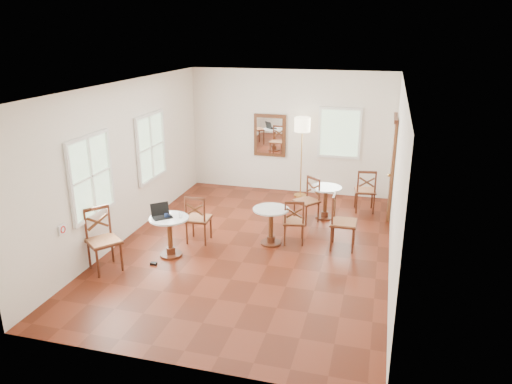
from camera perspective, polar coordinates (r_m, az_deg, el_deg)
ground at (r=9.21m, az=-0.49°, el=-6.48°), size 7.00×7.00×0.00m
room_shell at (r=8.85m, az=-0.42°, el=5.44°), size 5.02×7.02×3.01m
cafe_table_near at (r=8.84m, az=-10.08°, el=-4.66°), size 0.70×0.70×0.74m
cafe_table_mid at (r=9.17m, az=1.75°, el=-3.56°), size 0.68×0.68×0.72m
cafe_table_back at (r=10.53m, az=8.15°, el=-0.80°), size 0.67×0.67×0.71m
chair_near_a at (r=9.32m, az=-6.82°, el=-3.10°), size 0.47×0.47×0.96m
chair_near_b at (r=8.59m, az=-17.51°, el=-5.39°), size 0.70×0.70×1.08m
chair_mid_a at (r=9.25m, az=4.46°, el=-3.43°), size 0.48×0.48×0.89m
chair_mid_b at (r=9.13m, az=10.06°, el=-3.47°), size 0.48×0.48×1.04m
chair_back_a at (r=11.07m, az=12.69°, el=0.18°), size 0.51×0.51×0.99m
chair_back_b at (r=10.29m, az=6.06°, el=-0.98°), size 0.61×0.61×0.95m
floor_lamp at (r=11.56m, az=5.44°, el=7.25°), size 0.38×0.38×1.94m
laptop at (r=8.77m, az=-11.06°, el=-2.50°), size 0.43×0.42×0.23m
mouse at (r=8.73m, az=-10.08°, el=-2.81°), size 0.11×0.07×0.04m
navy_mug at (r=8.70m, az=-10.45°, el=-2.76°), size 0.10×0.07×0.08m
water_glass at (r=8.66m, az=-8.84°, el=-2.69°), size 0.06×0.06×0.11m
power_adapter at (r=8.74m, az=-11.92°, el=-8.22°), size 0.11×0.07×0.05m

